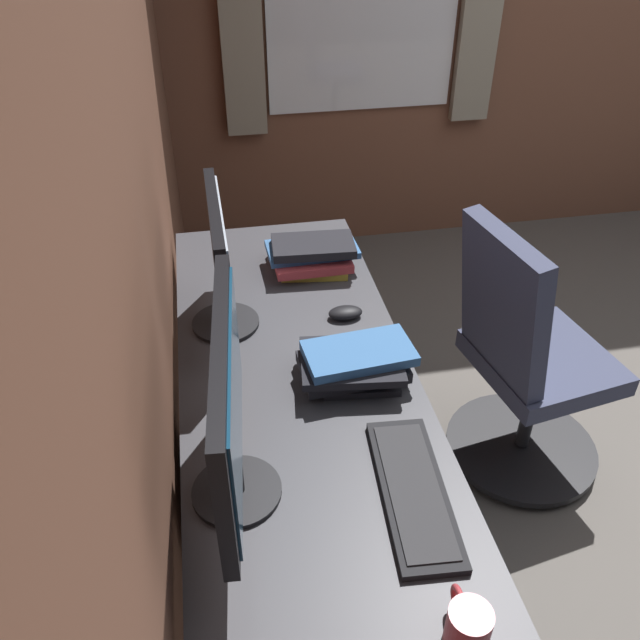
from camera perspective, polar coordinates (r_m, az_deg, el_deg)
wall_back at (r=1.56m, az=-17.43°, el=11.76°), size 4.44×0.10×2.60m
desk at (r=1.80m, az=-1.58°, el=-7.79°), size 1.85×0.64×0.73m
drawer_pedestal at (r=1.94m, az=-1.55°, el=-17.25°), size 0.40×0.51×0.69m
monitor_primary at (r=1.34m, az=-7.89°, el=-7.61°), size 0.58×0.20×0.44m
monitor_secondary at (r=1.86m, az=-8.66°, el=5.27°), size 0.48×0.20×0.40m
keyboard_main at (r=1.52m, az=8.09°, el=-14.40°), size 0.43×0.17×0.02m
mouse_main at (r=1.99m, az=2.21°, el=0.63°), size 0.06×0.10×0.03m
book_stack_near at (r=1.75m, az=3.05°, el=-3.72°), size 0.24×0.31×0.10m
book_stack_far at (r=2.21m, az=-0.69°, el=5.72°), size 0.22×0.30×0.11m
coffee_mug at (r=1.31m, az=12.64°, el=-24.48°), size 0.12×0.08×0.09m
office_chair at (r=2.34m, az=17.22°, el=-3.89°), size 0.56×0.58×0.97m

